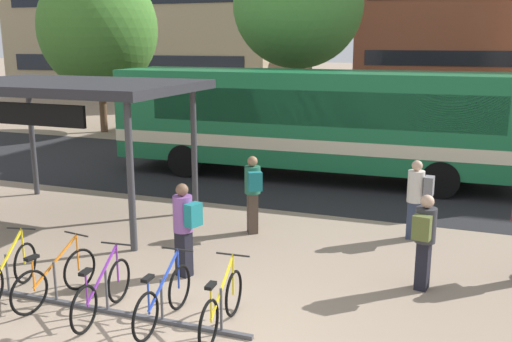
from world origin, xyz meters
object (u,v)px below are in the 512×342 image
at_px(parked_bicycle_yellow_0, 8,273).
at_px(commuter_grey_pack_6, 417,195).
at_px(parked_bicycle_orange_1, 56,279).
at_px(street_tree_1, 98,29).
at_px(commuter_olive_pack_2, 424,236).
at_px(parked_bicycle_blue_3, 163,299).
at_px(transit_shelter, 68,90).
at_px(parked_bicycle_yellow_4, 222,306).
at_px(parked_bicycle_purple_2, 102,292).
at_px(street_tree_0, 298,5).
at_px(commuter_teal_pack_3, 253,189).
at_px(city_bus, 311,119).
at_px(commuter_teal_pack_1, 184,224).

relative_size(parked_bicycle_yellow_0, commuter_grey_pack_6, 1.00).
xyz_separation_m(parked_bicycle_orange_1, street_tree_1, (-9.54, 14.80, 4.19)).
bearing_deg(parked_bicycle_orange_1, commuter_olive_pack_2, -56.95).
height_order(parked_bicycle_yellow_0, commuter_olive_pack_2, commuter_olive_pack_2).
bearing_deg(parked_bicycle_blue_3, transit_shelter, 48.91).
bearing_deg(parked_bicycle_yellow_4, transit_shelter, 52.11).
bearing_deg(parked_bicycle_purple_2, parked_bicycle_yellow_4, -89.06).
xyz_separation_m(parked_bicycle_blue_3, street_tree_0, (-2.30, 14.49, 4.98)).
height_order(commuter_olive_pack_2, street_tree_0, street_tree_0).
bearing_deg(transit_shelter, parked_bicycle_blue_3, -39.63).
xyz_separation_m(parked_bicycle_yellow_0, parked_bicycle_blue_3, (2.84, 0.05, 0.00)).
bearing_deg(parked_bicycle_yellow_0, parked_bicycle_blue_3, -101.81).
bearing_deg(parked_bicycle_yellow_4, parked_bicycle_orange_1, 87.47).
bearing_deg(commuter_teal_pack_3, parked_bicycle_purple_2, 136.89).
xyz_separation_m(parked_bicycle_purple_2, commuter_olive_pack_2, (4.43, 2.66, 0.56)).
bearing_deg(parked_bicycle_purple_2, parked_bicycle_blue_3, -88.57).
relative_size(parked_bicycle_blue_3, commuter_teal_pack_3, 1.02).
height_order(city_bus, parked_bicycle_blue_3, city_bus).
distance_m(city_bus, parked_bicycle_blue_3, 9.72).
xyz_separation_m(parked_bicycle_purple_2, street_tree_1, (-10.54, 14.96, 4.19)).
distance_m(parked_bicycle_blue_3, parked_bicycle_yellow_4, 0.90).
distance_m(city_bus, transit_shelter, 7.24).
distance_m(parked_bicycle_yellow_0, street_tree_0, 15.37).
xyz_separation_m(city_bus, transit_shelter, (-4.05, -5.87, 1.21)).
bearing_deg(commuter_olive_pack_2, street_tree_0, 35.73).
bearing_deg(commuter_teal_pack_1, street_tree_0, -64.13).
bearing_deg(parked_bicycle_orange_1, commuter_teal_pack_3, -14.69).
height_order(city_bus, street_tree_0, street_tree_0).
bearing_deg(commuter_olive_pack_2, parked_bicycle_yellow_4, 143.72).
relative_size(transit_shelter, commuter_teal_pack_1, 3.35).
height_order(city_bus, street_tree_1, street_tree_1).
xyz_separation_m(street_tree_0, street_tree_1, (-9.22, 0.36, -0.79)).
bearing_deg(commuter_grey_pack_6, parked_bicycle_yellow_0, 45.00).
relative_size(parked_bicycle_yellow_0, parked_bicycle_orange_1, 0.99).
bearing_deg(city_bus, street_tree_0, -70.21).
height_order(commuter_teal_pack_3, commuter_grey_pack_6, commuter_teal_pack_3).
bearing_deg(transit_shelter, parked_bicycle_orange_1, -55.80).
bearing_deg(parked_bicycle_orange_1, parked_bicycle_blue_3, -82.90).
relative_size(commuter_grey_pack_6, street_tree_1, 0.23).
xyz_separation_m(city_bus, commuter_teal_pack_1, (-0.11, -7.96, -0.81)).
height_order(parked_bicycle_yellow_4, commuter_teal_pack_3, commuter_teal_pack_3).
relative_size(parked_bicycle_purple_2, commuter_teal_pack_1, 1.02).
relative_size(commuter_olive_pack_2, commuter_teal_pack_3, 0.97).
distance_m(parked_bicycle_yellow_4, transit_shelter, 6.97).
height_order(parked_bicycle_yellow_0, parked_bicycle_yellow_4, same).
xyz_separation_m(transit_shelter, commuter_teal_pack_3, (4.24, 0.47, -2.01)).
height_order(parked_bicycle_yellow_4, transit_shelter, transit_shelter).
bearing_deg(commuter_grey_pack_6, parked_bicycle_blue_3, 62.76).
bearing_deg(commuter_teal_pack_1, commuter_olive_pack_2, -149.49).
bearing_deg(parked_bicycle_purple_2, commuter_teal_pack_1, -20.61).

